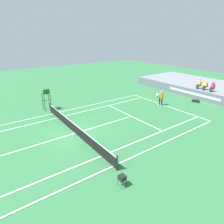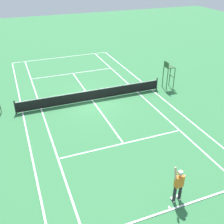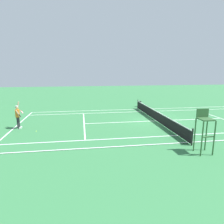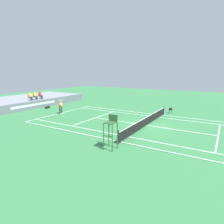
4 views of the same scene
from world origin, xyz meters
TOP-DOWN VIEW (x-y plane):
  - ground_plane at (0.00, 0.00)m, footprint 80.00×80.00m
  - court at (0.00, 0.00)m, footprint 11.08×23.88m
  - net at (0.00, 0.00)m, footprint 11.98×0.10m
  - tennis_player at (-0.54, 11.48)m, footprint 0.76×0.66m
  - tennis_ball at (-1.59, 9.97)m, footprint 0.07×0.07m
  - umpire_chair at (-7.01, 0.00)m, footprint 0.77×0.77m

SIDE VIEW (x-z plane):
  - ground_plane at x=0.00m, z-range 0.00..0.00m
  - court at x=0.00m, z-range 0.00..0.02m
  - tennis_ball at x=-1.59m, z-range 0.00..0.07m
  - net at x=0.00m, z-range -0.01..1.06m
  - tennis_player at x=-0.54m, z-range -0.05..2.04m
  - umpire_chair at x=-7.01m, z-range 0.34..2.78m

